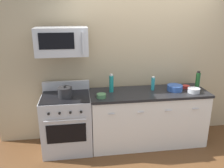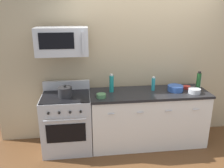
{
  "view_description": "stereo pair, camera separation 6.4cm",
  "coord_description": "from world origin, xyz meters",
  "px_view_note": "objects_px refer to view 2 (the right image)",
  "views": [
    {
      "loc": [
        -1.1,
        -3.42,
        2.22
      ],
      "look_at": [
        -0.61,
        -0.05,
        1.1
      ],
      "focal_mm": 37.42,
      "sensor_mm": 36.0,
      "label": 1
    },
    {
      "loc": [
        -1.03,
        -3.43,
        2.22
      ],
      "look_at": [
        -0.61,
        -0.05,
        1.1
      ],
      "focal_mm": 37.42,
      "sensor_mm": 36.0,
      "label": 2
    }
  ],
  "objects_px": {
    "microwave": "(62,41)",
    "bowl_blue_mixing": "(175,88)",
    "range_oven": "(67,122)",
    "bottle_wine_green": "(198,82)",
    "bowl_green_glaze": "(101,96)",
    "bowl_red_small": "(187,87)",
    "stockpot": "(65,92)",
    "bowl_steel_prep": "(194,91)",
    "bottle_dish_soap": "(153,84)",
    "bottle_vinegar_white": "(199,81)",
    "bottle_sparkling_teal": "(112,83)"
  },
  "relations": [
    {
      "from": "microwave",
      "to": "bowl_blue_mixing",
      "type": "bearing_deg",
      "value": -1.71
    },
    {
      "from": "range_oven",
      "to": "bowl_blue_mixing",
      "type": "distance_m",
      "value": 1.83
    },
    {
      "from": "microwave",
      "to": "range_oven",
      "type": "bearing_deg",
      "value": -90.29
    },
    {
      "from": "bottle_wine_green",
      "to": "bowl_blue_mixing",
      "type": "bearing_deg",
      "value": 176.31
    },
    {
      "from": "bowl_green_glaze",
      "to": "bowl_red_small",
      "type": "bearing_deg",
      "value": 9.03
    },
    {
      "from": "bottle_wine_green",
      "to": "bowl_green_glaze",
      "type": "height_order",
      "value": "bottle_wine_green"
    },
    {
      "from": "bowl_green_glaze",
      "to": "stockpot",
      "type": "distance_m",
      "value": 0.55
    },
    {
      "from": "microwave",
      "to": "bowl_steel_prep",
      "type": "height_order",
      "value": "microwave"
    },
    {
      "from": "bottle_dish_soap",
      "to": "bowl_green_glaze",
      "type": "bearing_deg",
      "value": -165.58
    },
    {
      "from": "bowl_blue_mixing",
      "to": "bowl_green_glaze",
      "type": "height_order",
      "value": "bowl_blue_mixing"
    },
    {
      "from": "bowl_steel_prep",
      "to": "stockpot",
      "type": "relative_size",
      "value": 0.9
    },
    {
      "from": "bottle_wine_green",
      "to": "range_oven",
      "type": "bearing_deg",
      "value": 179.14
    },
    {
      "from": "bowl_red_small",
      "to": "bowl_green_glaze",
      "type": "xyz_separation_m",
      "value": [
        -1.46,
        -0.23,
        0.01
      ]
    },
    {
      "from": "bottle_vinegar_white",
      "to": "bowl_red_small",
      "type": "height_order",
      "value": "bottle_vinegar_white"
    },
    {
      "from": "bottle_sparkling_teal",
      "to": "bowl_green_glaze",
      "type": "bearing_deg",
      "value": -128.39
    },
    {
      "from": "bowl_blue_mixing",
      "to": "stockpot",
      "type": "height_order",
      "value": "stockpot"
    },
    {
      "from": "range_oven",
      "to": "bowl_green_glaze",
      "type": "distance_m",
      "value": 0.74
    },
    {
      "from": "bottle_dish_soap",
      "to": "bottle_vinegar_white",
      "type": "bearing_deg",
      "value": -0.23
    },
    {
      "from": "range_oven",
      "to": "bottle_dish_soap",
      "type": "bearing_deg",
      "value": 2.98
    },
    {
      "from": "bowl_green_glaze",
      "to": "bottle_sparkling_teal",
      "type": "bearing_deg",
      "value": 51.61
    },
    {
      "from": "stockpot",
      "to": "bowl_steel_prep",
      "type": "bearing_deg",
      "value": -2.51
    },
    {
      "from": "bottle_wine_green",
      "to": "bowl_blue_mixing",
      "type": "xyz_separation_m",
      "value": [
        -0.37,
        0.02,
        -0.1
      ]
    },
    {
      "from": "range_oven",
      "to": "bottle_dish_soap",
      "type": "relative_size",
      "value": 4.64
    },
    {
      "from": "range_oven",
      "to": "stockpot",
      "type": "relative_size",
      "value": 5.04
    },
    {
      "from": "bowl_steel_prep",
      "to": "bowl_blue_mixing",
      "type": "bearing_deg",
      "value": 152.83
    },
    {
      "from": "bowl_green_glaze",
      "to": "bottle_vinegar_white",
      "type": "bearing_deg",
      "value": 7.59
    },
    {
      "from": "range_oven",
      "to": "bowl_steel_prep",
      "type": "xyz_separation_m",
      "value": [
        2.02,
        -0.14,
        0.49
      ]
    },
    {
      "from": "bowl_blue_mixing",
      "to": "bowl_steel_prep",
      "type": "bearing_deg",
      "value": -27.17
    },
    {
      "from": "bowl_steel_prep",
      "to": "bottle_dish_soap",
      "type": "bearing_deg",
      "value": 160.58
    },
    {
      "from": "bottle_vinegar_white",
      "to": "stockpot",
      "type": "height_order",
      "value": "bottle_vinegar_white"
    },
    {
      "from": "bottle_vinegar_white",
      "to": "bowl_steel_prep",
      "type": "height_order",
      "value": "bottle_vinegar_white"
    },
    {
      "from": "bottle_sparkling_teal",
      "to": "bowl_green_glaze",
      "type": "distance_m",
      "value": 0.32
    },
    {
      "from": "bottle_dish_soap",
      "to": "bowl_red_small",
      "type": "distance_m",
      "value": 0.59
    },
    {
      "from": "microwave",
      "to": "bowl_blue_mixing",
      "type": "height_order",
      "value": "microwave"
    },
    {
      "from": "bottle_dish_soap",
      "to": "bowl_steel_prep",
      "type": "relative_size",
      "value": 1.21
    },
    {
      "from": "bottle_dish_soap",
      "to": "bowl_red_small",
      "type": "xyz_separation_m",
      "value": [
        0.59,
        0.01,
        -0.09
      ]
    },
    {
      "from": "bowl_blue_mixing",
      "to": "bottle_wine_green",
      "type": "bearing_deg",
      "value": -3.69
    },
    {
      "from": "bowl_green_glaze",
      "to": "bowl_steel_prep",
      "type": "bearing_deg",
      "value": 0.34
    },
    {
      "from": "bottle_sparkling_teal",
      "to": "bottle_wine_green",
      "type": "height_order",
      "value": "bottle_wine_green"
    },
    {
      "from": "bowl_red_small",
      "to": "bowl_blue_mixing",
      "type": "distance_m",
      "value": 0.25
    },
    {
      "from": "bottle_sparkling_teal",
      "to": "range_oven",
      "type": "bearing_deg",
      "value": -173.39
    },
    {
      "from": "bowl_green_glaze",
      "to": "stockpot",
      "type": "xyz_separation_m",
      "value": [
        -0.54,
        0.1,
        0.05
      ]
    },
    {
      "from": "bottle_sparkling_teal",
      "to": "bottle_vinegar_white",
      "type": "distance_m",
      "value": 1.47
    },
    {
      "from": "bottle_wine_green",
      "to": "microwave",
      "type": "bearing_deg",
      "value": 177.94
    },
    {
      "from": "microwave",
      "to": "bottle_vinegar_white",
      "type": "xyz_separation_m",
      "value": [
        2.2,
        0.03,
        -0.7
      ]
    },
    {
      "from": "range_oven",
      "to": "bottle_sparkling_teal",
      "type": "bearing_deg",
      "value": 6.61
    },
    {
      "from": "stockpot",
      "to": "microwave",
      "type": "bearing_deg",
      "value": 89.87
    },
    {
      "from": "bottle_dish_soap",
      "to": "bowl_blue_mixing",
      "type": "distance_m",
      "value": 0.36
    },
    {
      "from": "bottle_sparkling_teal",
      "to": "bottle_wine_green",
      "type": "distance_m",
      "value": 1.41
    },
    {
      "from": "bottle_wine_green",
      "to": "stockpot",
      "type": "height_order",
      "value": "bottle_wine_green"
    }
  ]
}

